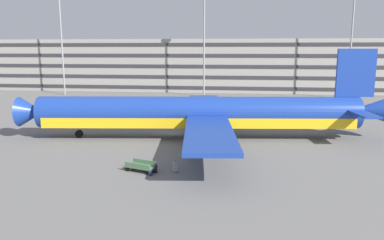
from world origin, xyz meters
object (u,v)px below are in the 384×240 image
(suitcase_small, at_px, (156,168))
(baggage_cart, at_px, (141,166))
(backpack_navy, at_px, (150,173))
(suitcase_scuffed, at_px, (175,167))
(airliner, at_px, (202,114))

(suitcase_small, height_order, baggage_cart, suitcase_small)
(backpack_navy, bearing_deg, baggage_cart, 133.57)
(suitcase_scuffed, height_order, baggage_cart, suitcase_scuffed)
(backpack_navy, bearing_deg, suitcase_small, 72.41)
(airliner, height_order, baggage_cart, airliner)
(suitcase_scuffed, relative_size, backpack_navy, 1.83)
(airliner, xyz_separation_m, baggage_cart, (-3.93, -12.78, -2.47))
(suitcase_scuffed, height_order, backpack_navy, suitcase_scuffed)
(suitcase_scuffed, bearing_deg, backpack_navy, -146.97)
(airliner, distance_m, suitcase_scuffed, 12.94)
(airliner, distance_m, backpack_navy, 14.42)
(suitcase_small, distance_m, backpack_navy, 0.96)
(backpack_navy, relative_size, baggage_cart, 0.15)
(suitcase_small, bearing_deg, baggage_cart, 171.47)
(suitcase_scuffed, xyz_separation_m, backpack_navy, (-1.86, -1.21, -0.22))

